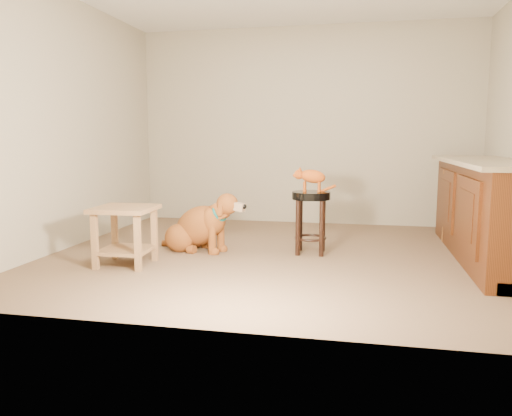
% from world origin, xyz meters
% --- Properties ---
extents(floor, '(4.50, 4.00, 0.01)m').
position_xyz_m(floor, '(0.00, 0.00, 0.00)').
color(floor, brown).
rests_on(floor, ground).
extents(room_shell, '(4.54, 4.04, 2.62)m').
position_xyz_m(room_shell, '(0.00, 0.00, 1.68)').
color(room_shell, '#A29982').
rests_on(room_shell, ground).
extents(cabinet_run, '(0.70, 2.56, 0.94)m').
position_xyz_m(cabinet_run, '(1.94, 0.30, 0.44)').
color(cabinet_run, '#47210C').
rests_on(cabinet_run, ground).
extents(padded_stool, '(0.38, 0.38, 0.62)m').
position_xyz_m(padded_stool, '(0.27, 0.16, 0.44)').
color(padded_stool, black).
rests_on(padded_stool, ground).
extents(wood_stool, '(0.46, 0.46, 0.80)m').
position_xyz_m(wood_stool, '(1.85, 1.18, 0.42)').
color(wood_stool, brown).
rests_on(wood_stool, ground).
extents(side_table, '(0.53, 0.53, 0.53)m').
position_xyz_m(side_table, '(-1.32, -0.65, 0.35)').
color(side_table, olive).
rests_on(side_table, ground).
extents(golden_retriever, '(0.99, 0.57, 0.65)m').
position_xyz_m(golden_retriever, '(-0.85, 0.04, 0.24)').
color(golden_retriever, brown).
rests_on(golden_retriever, ground).
extents(tabby_kitten, '(0.42, 0.16, 0.27)m').
position_xyz_m(tabby_kitten, '(0.26, 0.16, 0.76)').
color(tabby_kitten, '#953E0E').
rests_on(tabby_kitten, padded_stool).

